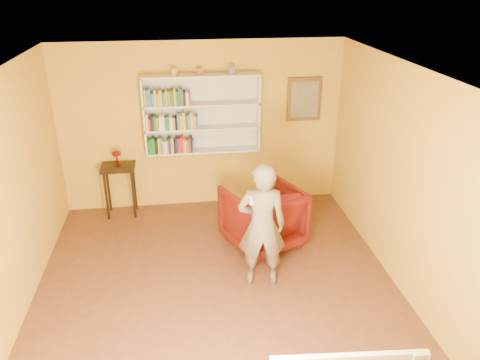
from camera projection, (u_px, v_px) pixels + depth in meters
name	position (u px, v px, depth m)	size (l,w,h in m)	color
room_shell	(217.00, 220.00, 5.38)	(5.30, 5.80, 2.88)	#4F2B19
bookshelf	(202.00, 113.00, 7.32)	(1.80, 0.29, 1.23)	silver
books_row_lower	(171.00, 145.00, 7.35)	(0.71, 0.19, 0.26)	#16662E
books_row_middle	(172.00, 122.00, 7.19)	(0.79, 0.18, 0.27)	white
books_row_upper	(167.00, 98.00, 7.03)	(0.69, 0.18, 0.27)	gold
ornament_left	(174.00, 72.00, 6.94)	(0.08, 0.08, 0.10)	#AF8532
ornament_centre	(199.00, 71.00, 6.98)	(0.08, 0.08, 0.10)	brown
ornament_right	(232.00, 70.00, 7.04)	(0.08, 0.08, 0.11)	slate
framed_painting	(304.00, 99.00, 7.50)	(0.55, 0.05, 0.70)	#563718
console_table	(119.00, 174.00, 7.37)	(0.52, 0.40, 0.85)	black
ruby_lustre	(117.00, 155.00, 7.23)	(0.16, 0.15, 0.25)	maroon
armchair	(263.00, 216.00, 6.65)	(0.95, 0.98, 0.89)	#410404
person	(262.00, 226.00, 5.67)	(0.59, 0.39, 1.63)	#67594B
game_remote	(251.00, 201.00, 5.11)	(0.04, 0.15, 0.04)	white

